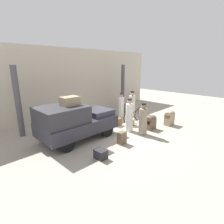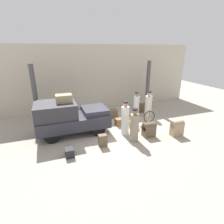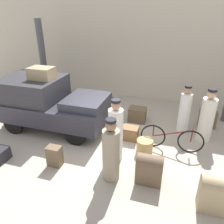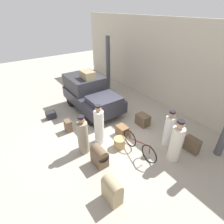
# 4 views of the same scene
# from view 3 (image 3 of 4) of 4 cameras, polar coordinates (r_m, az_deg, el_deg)

# --- Properties ---
(ground_plane) EXTENTS (30.00, 30.00, 0.00)m
(ground_plane) POSITION_cam_3_polar(r_m,az_deg,el_deg) (6.97, -2.08, -7.53)
(ground_plane) COLOR #A89E8E
(station_building_facade) EXTENTS (16.00, 0.15, 4.50)m
(station_building_facade) POSITION_cam_3_polar(r_m,az_deg,el_deg) (9.89, 5.86, 16.42)
(station_building_facade) COLOR beige
(station_building_facade) RESTS_ON ground
(canopy_pillar_left) EXTENTS (0.27, 0.27, 3.44)m
(canopy_pillar_left) POSITION_cam_3_polar(r_m,az_deg,el_deg) (10.15, -17.53, 12.58)
(canopy_pillar_left) COLOR #4C4C51
(canopy_pillar_left) RESTS_ON ground
(truck) EXTENTS (3.60, 1.87, 1.71)m
(truck) POSITION_cam_3_polar(r_m,az_deg,el_deg) (7.72, -15.96, 2.62)
(truck) COLOR black
(truck) RESTS_ON ground
(bicycle) EXTENTS (1.80, 0.04, 0.78)m
(bicycle) POSITION_cam_3_polar(r_m,az_deg,el_deg) (6.61, 15.25, -6.67)
(bicycle) COLOR black
(bicycle) RESTS_ON ground
(wicker_basket) EXTENTS (0.47, 0.47, 0.41)m
(wicker_basket) POSITION_cam_3_polar(r_m,az_deg,el_deg) (6.42, 8.51, -8.84)
(wicker_basket) COLOR tan
(wicker_basket) RESTS_ON ground
(porter_carrying_trunk) EXTENTS (0.37, 0.37, 1.61)m
(porter_carrying_trunk) POSITION_cam_3_polar(r_m,az_deg,el_deg) (7.58, 18.43, 0.28)
(porter_carrying_trunk) COLOR white
(porter_carrying_trunk) RESTS_ON ground
(porter_standing_middle) EXTENTS (0.39, 0.39, 1.76)m
(porter_standing_middle) POSITION_cam_3_polar(r_m,az_deg,el_deg) (5.82, 0.93, -5.48)
(porter_standing_middle) COLOR white
(porter_standing_middle) RESTS_ON ground
(conductor_in_dark_uniform) EXTENTS (0.41, 0.41, 1.63)m
(conductor_in_dark_uniform) POSITION_cam_3_polar(r_m,az_deg,el_deg) (5.20, -0.27, -10.62)
(conductor_in_dark_uniform) COLOR gray
(conductor_in_dark_uniform) RESTS_ON ground
(porter_with_bicycle) EXTENTS (0.43, 0.43, 1.71)m
(porter_with_bicycle) POSITION_cam_3_polar(r_m,az_deg,el_deg) (7.25, 23.53, -1.43)
(porter_with_bicycle) COLOR silver
(porter_with_bicycle) RESTS_ON ground
(suitcase_tan_flat) EXTENTS (0.62, 0.45, 0.54)m
(suitcase_tan_flat) POSITION_cam_3_polar(r_m,az_deg,el_deg) (8.05, 6.63, -0.67)
(suitcase_tan_flat) COLOR brown
(suitcase_tan_flat) RESTS_ON ground
(suitcase_small_leather) EXTENTS (0.38, 0.27, 0.56)m
(suitcase_small_leather) POSITION_cam_3_polar(r_m,az_deg,el_deg) (6.05, -14.76, -11.04)
(suitcase_small_leather) COLOR brown
(suitcase_small_leather) RESTS_ON ground
(trunk_barrel_dark) EXTENTS (0.61, 0.42, 0.74)m
(trunk_barrel_dark) POSITION_cam_3_polar(r_m,az_deg,el_deg) (5.39, 9.78, -14.32)
(trunk_barrel_dark) COLOR brown
(trunk_barrel_dark) RESTS_ON ground
(suitcase_black_upright) EXTENTS (0.60, 0.38, 0.82)m
(suitcase_black_upright) POSITION_cam_3_polar(r_m,az_deg,el_deg) (5.12, 25.28, -18.69)
(suitcase_black_upright) COLOR #9E8966
(suitcase_black_upright) RESTS_ON ground
(trunk_umber_medium) EXTENTS (0.58, 0.25, 0.62)m
(trunk_umber_medium) POSITION_cam_3_polar(r_m,az_deg,el_deg) (8.29, 23.65, -1.68)
(trunk_umber_medium) COLOR brown
(trunk_umber_medium) RESTS_ON ground
(trunk_large_brown) EXTENTS (0.52, 0.39, 0.42)m
(trunk_large_brown) POSITION_cam_3_polar(r_m,az_deg,el_deg) (6.98, 4.71, -5.50)
(trunk_large_brown) COLOR brown
(trunk_large_brown) RESTS_ON ground
(trunk_wicker_pale) EXTENTS (0.36, 0.46, 0.36)m
(trunk_wicker_pale) POSITION_cam_3_polar(r_m,az_deg,el_deg) (6.79, -27.18, -9.95)
(trunk_wicker_pale) COLOR #232328
(trunk_wicker_pale) RESTS_ON ground
(trunk_on_truck_roof) EXTENTS (0.78, 0.55, 0.38)m
(trunk_on_truck_roof) POSITION_cam_3_polar(r_m,az_deg,el_deg) (7.50, -17.92, 9.63)
(trunk_on_truck_roof) COLOR #9E8966
(trunk_on_truck_roof) RESTS_ON truck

